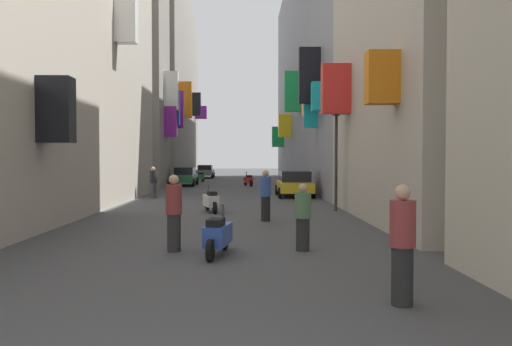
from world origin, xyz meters
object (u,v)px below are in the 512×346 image
object	(u,v)px
scooter_red	(248,180)
traffic_light_near_corner	(336,134)
scooter_white	(211,201)
parked_car_yellow	(294,183)
scooter_green	(199,177)
pedestrian_mid_street	(153,183)
parked_car_green	(185,176)
parked_car_grey	(205,171)
pedestrian_far_away	(266,196)
pedestrian_near_right	(402,245)
scooter_blue	(218,235)
pedestrian_near_left	(174,213)
pedestrian_crossing	(303,217)

from	to	relation	value
scooter_red	traffic_light_near_corner	xyz separation A→B (m)	(3.48, -18.30, 2.69)
scooter_white	parked_car_yellow	bearing A→B (deg)	62.54
scooter_green	traffic_light_near_corner	distance (m)	26.18
scooter_white	scooter_green	world-z (taller)	same
pedestrian_mid_street	parked_car_green	bearing A→B (deg)	89.07
parked_car_grey	traffic_light_near_corner	distance (m)	35.30
traffic_light_near_corner	scooter_green	bearing A→B (deg)	107.62
pedestrian_mid_street	traffic_light_near_corner	bearing A→B (deg)	-37.74
scooter_white	pedestrian_far_away	distance (m)	3.58
scooter_white	pedestrian_near_right	bearing A→B (deg)	-73.75
scooter_blue	traffic_light_near_corner	distance (m)	10.49
scooter_green	scooter_blue	bearing A→B (deg)	-84.04
scooter_red	scooter_white	bearing A→B (deg)	-94.98
parked_car_grey	traffic_light_near_corner	xyz separation A→B (m)	(8.11, -34.27, 2.41)
scooter_white	pedestrian_mid_street	world-z (taller)	pedestrian_mid_street
scooter_green	parked_car_yellow	bearing A→B (deg)	-67.87
pedestrian_near_left	parked_car_green	bearing A→B (deg)	96.40
parked_car_yellow	traffic_light_near_corner	world-z (taller)	traffic_light_near_corner
pedestrian_mid_street	scooter_blue	bearing A→B (deg)	-74.61
parked_car_grey	pedestrian_near_right	distance (m)	47.75
scooter_green	scooter_blue	size ratio (longest dim) A/B	0.95
scooter_white	pedestrian_near_left	distance (m)	8.42
parked_car_green	parked_car_yellow	bearing A→B (deg)	-56.58
parked_car_yellow	pedestrian_far_away	distance (m)	11.09
parked_car_green	pedestrian_mid_street	distance (m)	12.48
parked_car_green	scooter_blue	distance (m)	28.69
scooter_green	scooter_blue	xyz separation A→B (m)	(3.55, -33.98, 0.00)
parked_car_yellow	traffic_light_near_corner	xyz separation A→B (m)	(0.94, -7.75, 2.40)
pedestrian_far_away	traffic_light_near_corner	bearing A→B (deg)	46.18
scooter_red	pedestrian_far_away	size ratio (longest dim) A/B	1.00
pedestrian_near_left	pedestrian_mid_street	size ratio (longest dim) A/B	1.05
parked_car_yellow	parked_car_grey	size ratio (longest dim) A/B	0.93
scooter_red	pedestrian_far_away	bearing A→B (deg)	-88.75
traffic_light_near_corner	pedestrian_mid_street	bearing A→B (deg)	142.26
scooter_blue	parked_car_green	bearing A→B (deg)	98.37
parked_car_yellow	scooter_blue	world-z (taller)	parked_car_yellow
scooter_green	pedestrian_mid_street	size ratio (longest dim) A/B	1.05
scooter_white	pedestrian_near_right	world-z (taller)	pedestrian_near_right
parked_car_yellow	scooter_green	size ratio (longest dim) A/B	2.26
pedestrian_near_right	scooter_white	bearing A→B (deg)	106.25
parked_car_green	scooter_blue	world-z (taller)	parked_car_green
parked_car_yellow	parked_car_grey	bearing A→B (deg)	105.13
scooter_green	pedestrian_mid_street	bearing A→B (deg)	-92.63
pedestrian_mid_street	parked_car_yellow	bearing A→B (deg)	7.37
parked_car_green	scooter_white	world-z (taller)	parked_car_green
scooter_white	pedestrian_crossing	xyz separation A→B (m)	(2.74, -8.39, 0.33)
parked_car_grey	pedestrian_far_away	size ratio (longest dim) A/B	2.47
parked_car_green	scooter_red	distance (m)	5.12
pedestrian_mid_street	parked_car_grey	bearing A→B (deg)	88.75
parked_car_green	pedestrian_crossing	size ratio (longest dim) A/B	2.72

